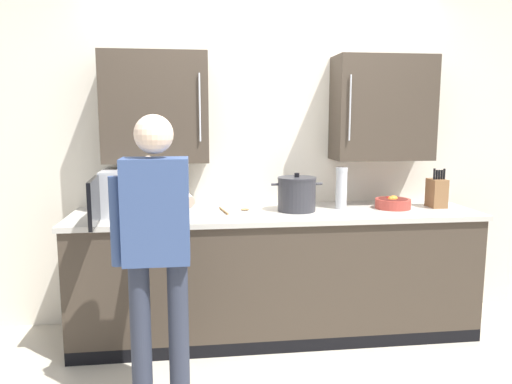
{
  "coord_description": "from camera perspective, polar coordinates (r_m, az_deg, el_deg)",
  "views": [
    {
      "loc": [
        -0.57,
        -2.56,
        1.57
      ],
      "look_at": [
        -0.15,
        0.74,
        1.06
      ],
      "focal_mm": 34.14,
      "sensor_mm": 36.0,
      "label": 1
    }
  ],
  "objects": [
    {
      "name": "back_wall_tiled",
      "position": [
        3.75,
        1.53,
        6.21
      ],
      "size": [
        4.2,
        0.44,
        2.66
      ],
      "color": "beige",
      "rests_on": "ground_plane"
    },
    {
      "name": "person_figure",
      "position": [
        2.61,
        -11.62,
        -5.25
      ],
      "size": [
        0.44,
        0.64,
        1.59
      ],
      "color": "#282D3D",
      "rests_on": "ground_plane"
    },
    {
      "name": "fruit_bowl",
      "position": [
        3.71,
        15.74,
        -1.22
      ],
      "size": [
        0.26,
        0.26,
        0.1
      ],
      "color": "#AD3D33",
      "rests_on": "counter_unit"
    },
    {
      "name": "stock_pot",
      "position": [
        3.47,
        4.79,
        -0.23
      ],
      "size": [
        0.37,
        0.27,
        0.27
      ],
      "color": "#2D2D33",
      "rests_on": "counter_unit"
    },
    {
      "name": "microwave_oven",
      "position": [
        3.45,
        -13.42,
        0.03
      ],
      "size": [
        0.56,
        0.81,
        0.31
      ],
      "color": "#B7BABF",
      "rests_on": "counter_unit"
    },
    {
      "name": "knife_block",
      "position": [
        3.85,
        20.41,
        -0.07
      ],
      "size": [
        0.11,
        0.15,
        0.29
      ],
      "color": "brown",
      "rests_on": "counter_unit"
    },
    {
      "name": "counter_unit",
      "position": [
        3.58,
        2.32,
        -9.46
      ],
      "size": [
        2.87,
        0.71,
        0.91
      ],
      "color": "#3D3328",
      "rests_on": "ground_plane"
    },
    {
      "name": "thermos_flask",
      "position": [
        3.6,
        9.97,
        0.48
      ],
      "size": [
        0.09,
        0.09,
        0.3
      ],
      "color": "#B7BABF",
      "rests_on": "counter_unit"
    },
    {
      "name": "wooden_spoon",
      "position": [
        3.47,
        -2.59,
        -2.11
      ],
      "size": [
        0.22,
        0.25,
        0.02
      ],
      "color": "#A37547",
      "rests_on": "counter_unit"
    }
  ]
}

